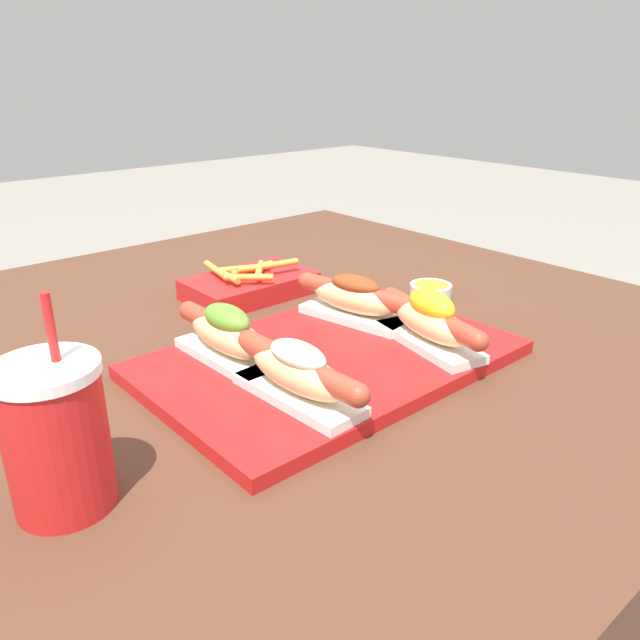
{
  "coord_description": "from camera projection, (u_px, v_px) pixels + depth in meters",
  "views": [
    {
      "loc": [
        -0.5,
        -0.69,
        1.05
      ],
      "look_at": [
        -0.01,
        -0.12,
        0.74
      ],
      "focal_mm": 35.0,
      "sensor_mm": 36.0,
      "label": 1
    }
  ],
  "objects": [
    {
      "name": "patio_table",
      "position": [
        275.0,
        516.0,
        1.05
      ],
      "size": [
        1.26,
        1.16,
        0.68
      ],
      "color": "#4C2D1E",
      "rests_on": "ground_plane"
    },
    {
      "name": "hot_dog_3",
      "position": [
        355.0,
        298.0,
        0.91
      ],
      "size": [
        0.09,
        0.2,
        0.07
      ],
      "color": "white",
      "rests_on": "serving_tray"
    },
    {
      "name": "hot_dog_1",
      "position": [
        430.0,
        321.0,
        0.82
      ],
      "size": [
        0.09,
        0.2,
        0.08
      ],
      "color": "white",
      "rests_on": "serving_tray"
    },
    {
      "name": "hot_dog_0",
      "position": [
        298.0,
        372.0,
        0.69
      ],
      "size": [
        0.07,
        0.21,
        0.07
      ],
      "color": "white",
      "rests_on": "serving_tray"
    },
    {
      "name": "serving_tray",
      "position": [
        330.0,
        359.0,
        0.82
      ],
      "size": [
        0.47,
        0.31,
        0.02
      ],
      "color": "red",
      "rests_on": "patio_table"
    },
    {
      "name": "drink_cup",
      "position": [
        56.0,
        436.0,
        0.53
      ],
      "size": [
        0.09,
        0.09,
        0.2
      ],
      "color": "red",
      "rests_on": "patio_table"
    },
    {
      "name": "sauce_bowl",
      "position": [
        431.0,
        290.0,
        1.06
      ],
      "size": [
        0.07,
        0.07,
        0.02
      ],
      "color": "white",
      "rests_on": "patio_table"
    },
    {
      "name": "hot_dog_2",
      "position": [
        228.0,
        335.0,
        0.78
      ],
      "size": [
        0.06,
        0.21,
        0.07
      ],
      "color": "white",
      "rests_on": "serving_tray"
    },
    {
      "name": "fries_basket",
      "position": [
        250.0,
        285.0,
        1.06
      ],
      "size": [
        0.21,
        0.15,
        0.06
      ],
      "color": "red",
      "rests_on": "patio_table"
    }
  ]
}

